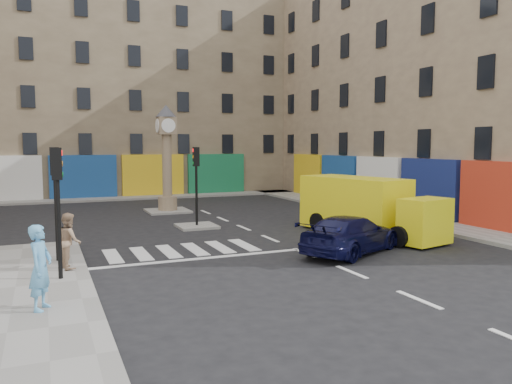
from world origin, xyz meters
TOP-DOWN VIEW (x-y plane):
  - ground at (0.00, 0.00)m, footprint 120.00×120.00m
  - sidewalk_right at (8.70, 10.00)m, footprint 2.60×30.00m
  - sidewalk_far at (-4.00, 22.20)m, footprint 32.00×2.40m
  - island_near at (-2.00, 8.00)m, footprint 1.80×1.80m
  - island_far at (-2.00, 14.00)m, footprint 2.40×2.40m
  - building_right at (15.00, 10.00)m, footprint 10.00×30.00m
  - building_far at (-4.00, 28.00)m, footprint 32.00×10.00m
  - traffic_light_left_near at (-8.30, 0.20)m, footprint 0.28×0.22m
  - traffic_light_left_far at (-8.30, 2.60)m, footprint 0.28×0.22m
  - traffic_light_island at (-2.00, 8.00)m, footprint 0.28×0.22m
  - clock_pillar at (-2.00, 14.00)m, footprint 1.20×1.20m
  - navy_sedan at (1.52, 0.33)m, footprint 5.11×3.87m
  - yellow_van at (4.23, 3.24)m, footprint 3.48×7.11m
  - pedestrian_blue at (-8.79, -2.51)m, footprint 0.72×0.85m
  - pedestrian_tan at (-8.00, 1.36)m, footprint 0.78×0.93m

SIDE VIEW (x-z plane):
  - ground at x=0.00m, z-range 0.00..0.00m
  - island_near at x=-2.00m, z-range 0.00..0.12m
  - island_far at x=-2.00m, z-range 0.00..0.12m
  - sidewalk_right at x=8.70m, z-range 0.00..0.15m
  - sidewalk_far at x=-4.00m, z-range 0.00..0.15m
  - navy_sedan at x=1.52m, z-range 0.00..1.38m
  - pedestrian_tan at x=-8.00m, z-range 0.15..1.86m
  - pedestrian_blue at x=-8.79m, z-range 0.15..2.12m
  - yellow_van at x=4.23m, z-range -0.01..2.48m
  - traffic_light_island at x=-2.00m, z-range 0.74..4.44m
  - traffic_light_left_near at x=-8.30m, z-range 0.77..4.47m
  - traffic_light_left_far at x=-8.30m, z-range 0.77..4.47m
  - clock_pillar at x=-2.00m, z-range 0.50..6.60m
  - building_right at x=15.00m, z-range 0.00..16.00m
  - building_far at x=-4.00m, z-range 0.00..17.00m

